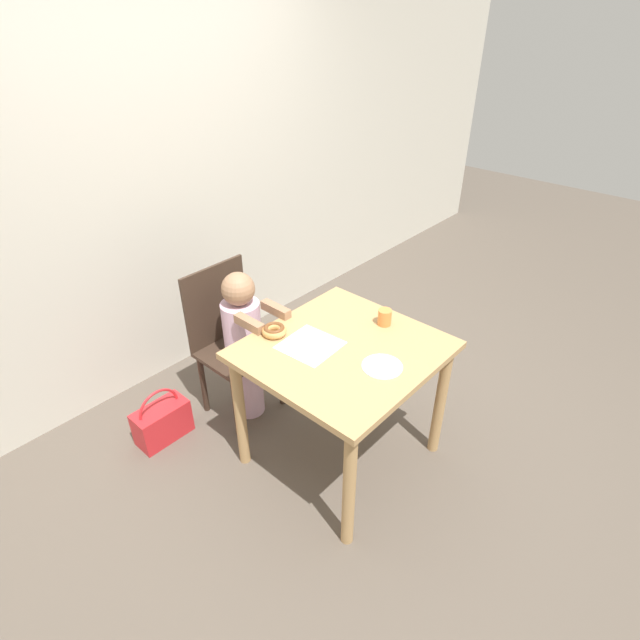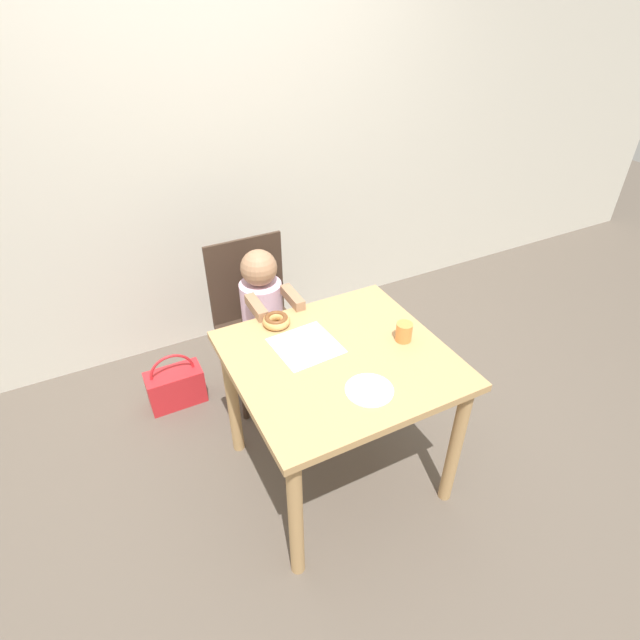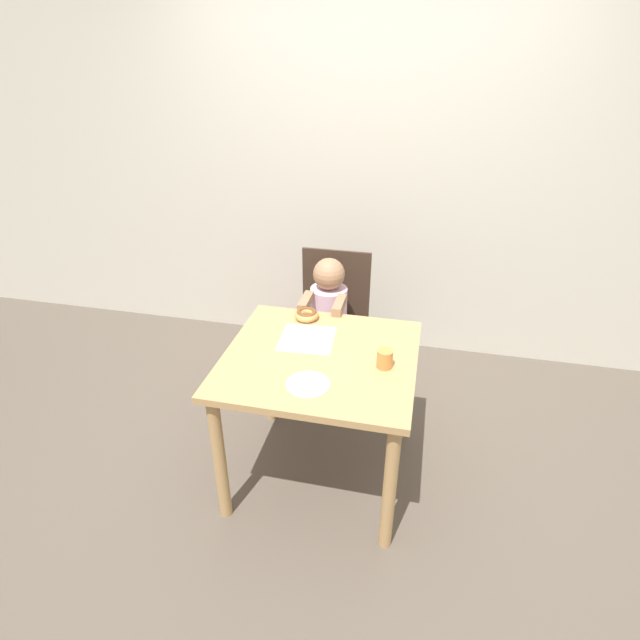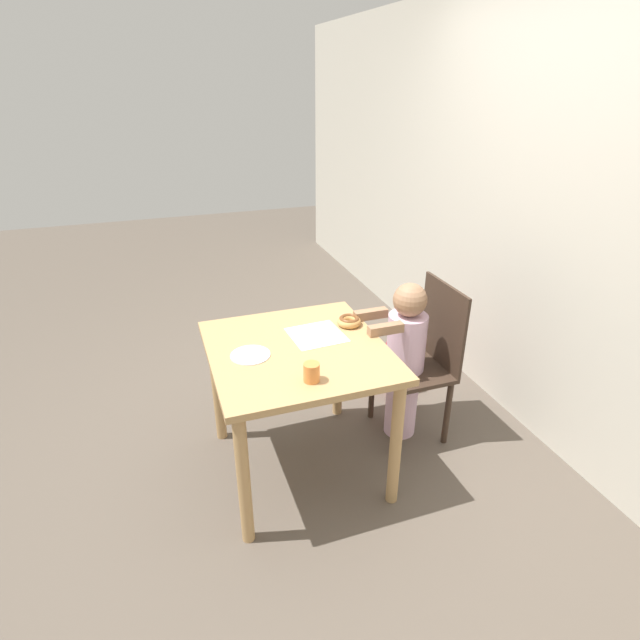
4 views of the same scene
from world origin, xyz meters
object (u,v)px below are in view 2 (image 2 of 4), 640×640
Objects in this scene: chair at (256,320)px; child_figure at (264,328)px; donut at (276,320)px; handbag at (176,386)px; cup at (404,332)px.

chair is 0.12m from child_figure.
chair is 0.54m from donut.
handbag is at bearing 170.37° from chair.
handbag is (-0.50, 0.21, -0.39)m from child_figure.
child_figure is (-0.00, -0.12, 0.02)m from chair.
chair is 7.32× the size of donut.
donut is 0.59m from cup.
donut is (-0.05, -0.33, 0.28)m from child_figure.
cup is (0.41, -0.81, 0.31)m from chair.
child_figure is at bearing -90.00° from chair.
donut is at bearing 141.53° from cup.
donut is (-0.05, -0.45, 0.30)m from chair.
cup is at bearing -38.47° from donut.
donut reaches higher than handbag.
donut is 0.96m from handbag.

